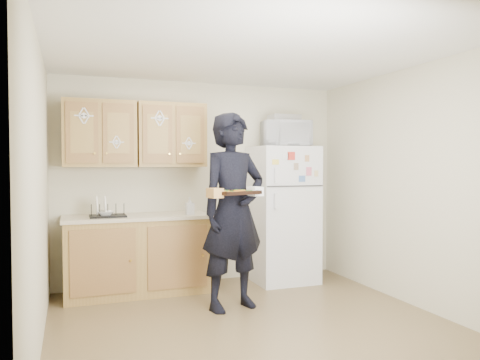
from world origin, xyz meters
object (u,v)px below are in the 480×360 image
Objects in this scene: refrigerator at (283,214)px; baking_tray at (236,193)px; person at (233,211)px; microwave at (286,134)px; dish_rack at (108,210)px.

refrigerator is 4.18× the size of baking_tray.
refrigerator is 1.29m from person.
microwave is 2.32m from dish_rack.
person is (-0.96, -0.85, 0.15)m from refrigerator.
person reaches higher than refrigerator.
refrigerator is 2.95× the size of microwave.
dish_rack is at bearing -170.74° from microwave.
baking_tray is (-0.08, -0.29, 0.20)m from person.
dish_rack is at bearing 119.51° from baking_tray.
refrigerator is at bearing 26.67° from person.
person reaches higher than dish_rack.
person is at bearing -130.52° from microwave.
baking_tray reaches higher than dish_rack.
refrigerator is at bearing 32.84° from baking_tray.
refrigerator is 1.01m from microwave.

